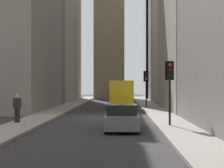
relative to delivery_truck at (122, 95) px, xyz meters
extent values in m
plane|color=#302D30|center=(-10.20, 1.40, -1.46)|extent=(135.00, 135.00, 0.00)
cube|color=gray|center=(-10.20, 5.90, -1.39)|extent=(90.00, 2.20, 0.14)
cube|color=gray|center=(-10.20, -3.10, -1.39)|extent=(90.00, 2.20, 0.14)
cube|color=#A8A091|center=(20.73, -9.20, 9.14)|extent=(13.35, 10.00, 21.20)
cube|color=gray|center=(18.55, 12.00, 10.42)|extent=(18.95, 10.00, 23.76)
cube|color=#9E8966|center=(27.67, 2.09, 11.23)|extent=(5.14, 5.14, 25.37)
cube|color=yellow|center=(-0.91, 0.00, 0.08)|extent=(4.60, 2.25, 2.60)
cube|color=#38383D|center=(2.29, 0.00, -0.27)|extent=(1.90, 2.25, 1.90)
cube|color=black|center=(2.29, 0.00, 0.33)|extent=(1.92, 2.09, 0.64)
cylinder|color=black|center=(2.29, -0.98, -1.02)|extent=(0.88, 0.28, 0.88)
cylinder|color=black|center=(2.29, 0.99, -1.02)|extent=(0.88, 0.28, 0.88)
cylinder|color=black|center=(-2.31, -0.98, -1.02)|extent=(0.88, 0.28, 0.88)
cylinder|color=black|center=(-2.31, 0.99, -1.02)|extent=(0.88, 0.28, 0.88)
cube|color=slate|center=(-18.12, 0.00, -0.93)|extent=(4.30, 1.78, 0.70)
cube|color=black|center=(-18.32, 0.00, -0.31)|extent=(2.10, 1.58, 0.54)
cylinder|color=black|center=(-16.77, -0.78, -1.14)|extent=(0.64, 0.22, 0.64)
cylinder|color=black|center=(-16.77, 0.78, -1.14)|extent=(0.64, 0.22, 0.64)
cylinder|color=black|center=(-19.47, -0.78, -1.14)|extent=(0.64, 0.22, 0.64)
cylinder|color=black|center=(-19.47, 0.78, -1.14)|extent=(0.64, 0.22, 0.64)
cylinder|color=black|center=(-16.67, -2.76, 0.03)|extent=(0.12, 0.12, 2.70)
cube|color=black|center=(-16.67, -2.76, 1.83)|extent=(0.28, 0.32, 0.90)
cube|color=black|center=(-16.52, -2.76, 1.83)|extent=(0.03, 0.52, 1.10)
sphere|color=red|center=(-16.83, -2.76, 2.13)|extent=(0.20, 0.20, 0.20)
sphere|color=black|center=(-16.83, -2.76, 1.83)|extent=(0.20, 0.20, 0.20)
sphere|color=black|center=(-16.83, -2.76, 1.53)|extent=(0.20, 0.20, 0.20)
cylinder|color=black|center=(0.30, -2.49, 0.05)|extent=(0.12, 0.12, 2.73)
cube|color=black|center=(0.30, -2.49, 1.86)|extent=(0.28, 0.32, 0.90)
cube|color=black|center=(0.46, -2.49, 1.86)|extent=(0.03, 0.52, 1.10)
sphere|color=black|center=(0.14, -2.49, 2.16)|extent=(0.20, 0.20, 0.20)
sphere|color=black|center=(0.14, -2.49, 1.86)|extent=(0.20, 0.20, 0.20)
sphere|color=green|center=(0.14, -2.49, 1.56)|extent=(0.20, 0.20, 0.20)
cylinder|color=black|center=(-15.37, 6.35, -0.88)|extent=(0.16, 0.16, 0.87)
cylinder|color=black|center=(-15.37, 6.52, -0.88)|extent=(0.16, 0.16, 0.87)
cube|color=#232328|center=(-15.37, 6.43, -0.14)|extent=(0.26, 0.44, 0.62)
sphere|color=tan|center=(-15.37, 6.43, 0.33)|extent=(0.22, 0.22, 0.22)
cylinder|color=#999EA3|center=(-17.84, 5.38, -1.22)|extent=(0.07, 0.07, 0.20)
cylinder|color=#999EA3|center=(-17.84, 5.38, -1.08)|extent=(0.03, 0.03, 0.07)
camera|label=1|loc=(-38.97, 0.02, 1.03)|focal=62.03mm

